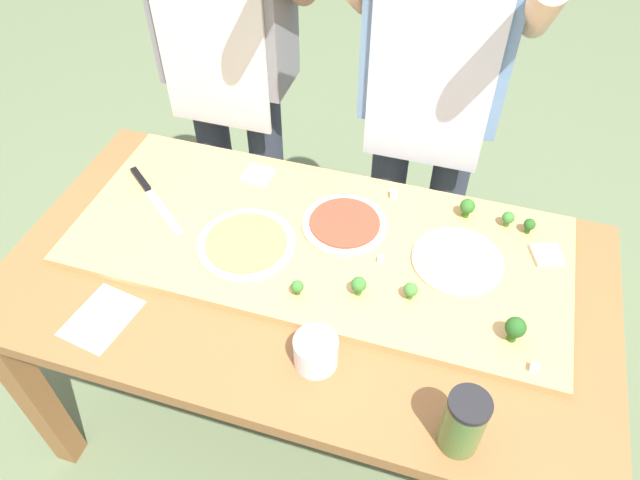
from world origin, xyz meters
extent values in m
plane|color=#60704C|center=(0.00, 0.00, 0.00)|extent=(8.00, 8.00, 0.00)
cube|color=brown|center=(-0.72, -0.36, 0.36)|extent=(0.07, 0.07, 0.72)
cube|color=brown|center=(-0.72, 0.36, 0.36)|extent=(0.07, 0.07, 0.72)
cube|color=brown|center=(0.72, 0.36, 0.36)|extent=(0.07, 0.07, 0.72)
cube|color=brown|center=(0.00, 0.00, 0.74)|extent=(1.55, 0.84, 0.04)
cube|color=tan|center=(0.00, 0.11, 0.77)|extent=(1.31, 0.56, 0.02)
cube|color=#B7BABF|center=(-0.44, 0.08, 0.78)|extent=(0.17, 0.14, 0.00)
cube|color=black|center=(-0.56, 0.18, 0.79)|extent=(0.10, 0.08, 0.02)
cylinder|color=beige|center=(-0.17, 0.03, 0.79)|extent=(0.26, 0.26, 0.01)
cylinder|color=#899E4C|center=(-0.17, 0.03, 0.79)|extent=(0.21, 0.21, 0.01)
cylinder|color=beige|center=(0.37, 0.13, 0.79)|extent=(0.23, 0.23, 0.01)
cylinder|color=beige|center=(0.37, 0.13, 0.79)|extent=(0.19, 0.19, 0.01)
cylinder|color=beige|center=(0.05, 0.18, 0.79)|extent=(0.23, 0.23, 0.01)
cylinder|color=#BC3D28|center=(0.05, 0.18, 0.79)|extent=(0.19, 0.19, 0.01)
cube|color=beige|center=(-0.24, 0.30, 0.79)|extent=(0.09, 0.09, 0.01)
cube|color=beige|center=(0.58, 0.22, 0.79)|extent=(0.09, 0.09, 0.01)
cylinder|color=#366618|center=(0.36, 0.31, 0.79)|extent=(0.02, 0.02, 0.02)
sphere|color=#2D6623|center=(0.36, 0.31, 0.82)|extent=(0.04, 0.04, 0.04)
cylinder|color=#2C5915|center=(0.52, -0.06, 0.79)|extent=(0.02, 0.02, 0.03)
sphere|color=#23561E|center=(0.52, -0.06, 0.83)|extent=(0.05, 0.05, 0.05)
cylinder|color=#2C5915|center=(0.53, 0.30, 0.79)|extent=(0.01, 0.01, 0.02)
sphere|color=#23561E|center=(0.53, 0.30, 0.81)|extent=(0.03, 0.03, 0.03)
cylinder|color=#3F7220|center=(0.15, -0.04, 0.79)|extent=(0.02, 0.02, 0.02)
sphere|color=#38752D|center=(0.15, -0.04, 0.82)|extent=(0.04, 0.04, 0.04)
cylinder|color=#3F7220|center=(0.01, -0.08, 0.79)|extent=(0.01, 0.01, 0.02)
sphere|color=#38752D|center=(0.01, -0.08, 0.81)|extent=(0.03, 0.03, 0.03)
cylinder|color=#487A23|center=(0.27, -0.01, 0.79)|extent=(0.02, 0.02, 0.02)
sphere|color=#427F33|center=(0.27, -0.01, 0.81)|extent=(0.04, 0.04, 0.04)
cylinder|color=#3F7220|center=(0.47, 0.31, 0.79)|extent=(0.01, 0.01, 0.02)
sphere|color=#38752D|center=(0.47, 0.31, 0.81)|extent=(0.03, 0.03, 0.03)
cube|color=silver|center=(0.16, 0.33, 0.79)|extent=(0.03, 0.03, 0.02)
cube|color=white|center=(0.18, 0.08, 0.79)|extent=(0.02, 0.02, 0.02)
cube|color=white|center=(0.57, -0.13, 0.79)|extent=(0.02, 0.02, 0.02)
cylinder|color=white|center=(0.10, -0.24, 0.80)|extent=(0.10, 0.10, 0.08)
cylinder|color=white|center=(0.10, -0.24, 0.78)|extent=(0.09, 0.09, 0.04)
cylinder|color=#517033|center=(0.44, -0.33, 0.83)|extent=(0.08, 0.08, 0.15)
cylinder|color=black|center=(0.44, -0.33, 0.91)|extent=(0.08, 0.08, 0.01)
cube|color=white|center=(-0.43, -0.28, 0.76)|extent=(0.16, 0.19, 0.00)
cylinder|color=#333847|center=(-0.55, 0.61, 0.45)|extent=(0.12, 0.12, 0.90)
cylinder|color=#333847|center=(-0.35, 0.61, 0.45)|extent=(0.12, 0.12, 0.90)
cube|color=silver|center=(-0.45, 0.50, 1.09)|extent=(0.34, 0.01, 0.60)
cylinder|color=#333847|center=(0.10, 0.61, 0.45)|extent=(0.12, 0.12, 0.90)
cylinder|color=#333847|center=(0.30, 0.61, 0.45)|extent=(0.12, 0.12, 0.90)
cube|color=#6689B2|center=(0.20, 0.61, 1.18)|extent=(0.40, 0.20, 0.55)
cube|color=silver|center=(0.20, 0.50, 1.09)|extent=(0.34, 0.01, 0.60)
cylinder|color=#DBB293|center=(0.43, 0.51, 1.30)|extent=(0.08, 0.39, 0.31)
camera|label=1|loc=(0.33, -0.93, 1.92)|focal=33.41mm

